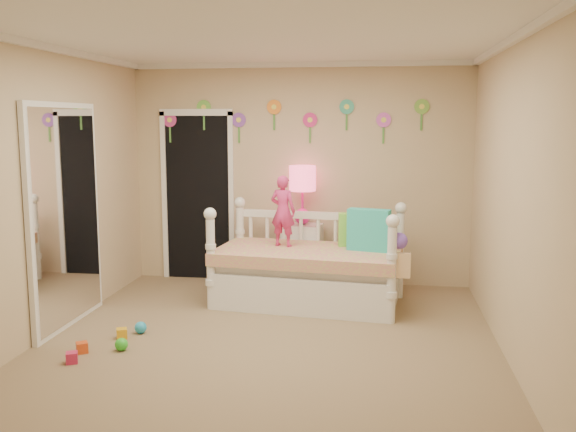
% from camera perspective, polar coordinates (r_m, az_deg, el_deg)
% --- Properties ---
extents(floor, '(4.00, 4.50, 0.01)m').
position_cam_1_polar(floor, '(5.65, -1.91, -11.48)').
color(floor, '#7F684C').
rests_on(floor, ground).
extents(ceiling, '(4.00, 4.50, 0.01)m').
position_cam_1_polar(ceiling, '(5.35, -2.06, 15.68)').
color(ceiling, white).
rests_on(ceiling, floor).
extents(back_wall, '(4.00, 0.01, 2.60)m').
position_cam_1_polar(back_wall, '(7.56, 1.05, 3.74)').
color(back_wall, tan).
rests_on(back_wall, floor).
extents(left_wall, '(0.01, 4.50, 2.60)m').
position_cam_1_polar(left_wall, '(6.03, -21.04, 1.93)').
color(left_wall, tan).
rests_on(left_wall, floor).
extents(right_wall, '(0.01, 4.50, 2.60)m').
position_cam_1_polar(right_wall, '(5.37, 19.53, 1.26)').
color(right_wall, tan).
rests_on(right_wall, floor).
extents(crown_molding, '(4.00, 4.50, 0.06)m').
position_cam_1_polar(crown_molding, '(5.35, -2.06, 15.36)').
color(crown_molding, white).
rests_on(crown_molding, ceiling).
extents(daybed, '(2.06, 1.26, 1.06)m').
position_cam_1_polar(daybed, '(6.76, 1.83, -3.45)').
color(daybed, white).
rests_on(daybed, floor).
extents(pillow_turquoise, '(0.46, 0.25, 0.43)m').
position_cam_1_polar(pillow_turquoise, '(6.67, 7.24, -1.25)').
color(pillow_turquoise, '#22AC96').
rests_on(pillow_turquoise, daybed).
extents(pillow_lime, '(0.39, 0.18, 0.36)m').
position_cam_1_polar(pillow_lime, '(6.91, 6.10, -1.23)').
color(pillow_lime, '#7FD440').
rests_on(pillow_lime, daybed).
extents(child, '(0.32, 0.25, 0.77)m').
position_cam_1_polar(child, '(6.83, -0.45, 0.45)').
color(child, '#D63074').
rests_on(child, daybed).
extents(nightstand, '(0.48, 0.39, 0.73)m').
position_cam_1_polar(nightstand, '(7.51, 1.28, -3.51)').
color(nightstand, white).
rests_on(nightstand, floor).
extents(table_lamp, '(0.31, 0.31, 0.69)m').
position_cam_1_polar(table_lamp, '(7.38, 1.30, 2.73)').
color(table_lamp, '#E91F8C').
rests_on(table_lamp, nightstand).
extents(closet_doorway, '(0.90, 0.04, 2.07)m').
position_cam_1_polar(closet_doorway, '(7.83, -8.09, 1.87)').
color(closet_doorway, black).
rests_on(closet_doorway, back_wall).
extents(flower_decals, '(3.40, 0.02, 0.50)m').
position_cam_1_polar(flower_decals, '(7.53, 0.36, 8.60)').
color(flower_decals, '#B2668C').
rests_on(flower_decals, back_wall).
extents(mirror_closet, '(0.07, 1.30, 2.10)m').
position_cam_1_polar(mirror_closet, '(6.30, -19.28, -0.00)').
color(mirror_closet, white).
rests_on(mirror_closet, left_wall).
extents(hanging_bag, '(0.20, 0.16, 0.36)m').
position_cam_1_polar(hanging_bag, '(6.19, 9.90, -3.60)').
color(hanging_bag, beige).
rests_on(hanging_bag, daybed).
extents(toy_scatter, '(0.91, 1.36, 0.11)m').
position_cam_1_polar(toy_scatter, '(5.84, -18.18, -10.69)').
color(toy_scatter, '#996666').
rests_on(toy_scatter, floor).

